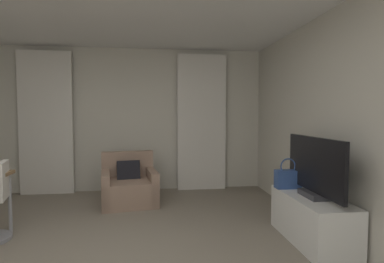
{
  "coord_description": "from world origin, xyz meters",
  "views": [
    {
      "loc": [
        0.5,
        -2.71,
        1.42
      ],
      "look_at": [
        0.99,
        1.26,
        1.18
      ],
      "focal_mm": 28.62,
      "sensor_mm": 36.0,
      "label": 1
    }
  ],
  "objects_px": {
    "tv_console": "(312,219)",
    "handbag_primary": "(288,178)",
    "tv_flatscreen": "(314,169)",
    "armchair": "(129,187)"
  },
  "relations": [
    {
      "from": "tv_console",
      "to": "tv_flatscreen",
      "type": "distance_m",
      "value": 0.57
    },
    {
      "from": "tv_console",
      "to": "handbag_primary",
      "type": "bearing_deg",
      "value": 105.3
    },
    {
      "from": "armchair",
      "to": "handbag_primary",
      "type": "xyz_separation_m",
      "value": [
        2.02,
        -1.33,
        0.36
      ]
    },
    {
      "from": "tv_flatscreen",
      "to": "handbag_primary",
      "type": "bearing_deg",
      "value": 104.34
    },
    {
      "from": "tv_flatscreen",
      "to": "handbag_primary",
      "type": "relative_size",
      "value": 3.05
    },
    {
      "from": "tv_console",
      "to": "handbag_primary",
      "type": "xyz_separation_m",
      "value": [
        -0.11,
        0.39,
        0.37
      ]
    },
    {
      "from": "handbag_primary",
      "to": "armchair",
      "type": "bearing_deg",
      "value": 146.55
    },
    {
      "from": "tv_console",
      "to": "tv_flatscreen",
      "type": "height_order",
      "value": "tv_flatscreen"
    },
    {
      "from": "tv_console",
      "to": "handbag_primary",
      "type": "relative_size",
      "value": 3.05
    },
    {
      "from": "armchair",
      "to": "tv_console",
      "type": "xyz_separation_m",
      "value": [
        2.12,
        -1.73,
        -0.01
      ]
    }
  ]
}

